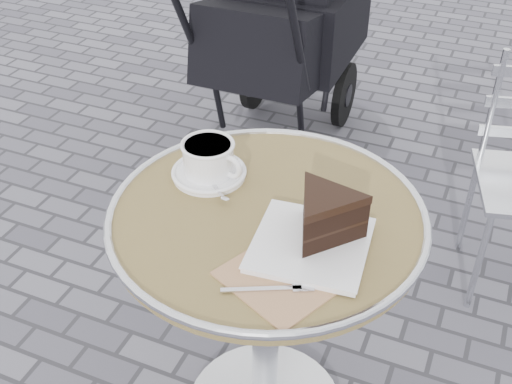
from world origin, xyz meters
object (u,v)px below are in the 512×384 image
at_px(cafe_table, 266,267).
at_px(baby_stroller, 282,37).
at_px(cappuccino_set, 209,162).
at_px(cake_plate_set, 321,223).

distance_m(cafe_table, baby_stroller, 1.49).
relative_size(cappuccino_set, baby_stroller, 0.16).
bearing_deg(cappuccino_set, cake_plate_set, -11.36).
bearing_deg(baby_stroller, cappuccino_set, -76.90).
distance_m(cafe_table, cappuccino_set, 0.28).
bearing_deg(cafe_table, cake_plate_set, -20.84).
height_order(cafe_table, cake_plate_set, cake_plate_set).
bearing_deg(cake_plate_set, cafe_table, 153.51).
xyz_separation_m(cake_plate_set, baby_stroller, (-0.64, 1.46, -0.27)).
bearing_deg(baby_stroller, cake_plate_set, -66.72).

